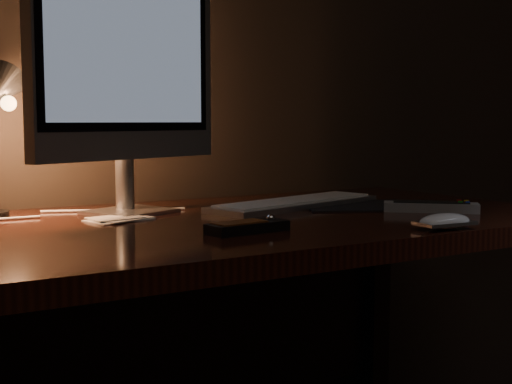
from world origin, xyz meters
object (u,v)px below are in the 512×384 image
keyboard (295,203)px  tv_remote (431,207)px  media_remote (248,227)px  monitor (128,66)px  desk (181,278)px  mouse (445,224)px

keyboard → tv_remote: tv_remote is taller
keyboard → media_remote: bearing=-151.4°
media_remote → monitor: bearing=96.8°
monitor → media_remote: monitor is taller
desk → keyboard: (0.31, 0.03, 0.14)m
keyboard → mouse: size_ratio=4.29×
desk → media_remote: media_remote is taller
mouse → monitor: bearing=133.1°
desk → media_remote: bearing=-86.1°
media_remote → tv_remote: size_ratio=0.86×
monitor → tv_remote: (0.58, -0.31, -0.30)m
mouse → desk: bearing=134.6°
mouse → media_remote: (-0.33, 0.16, 0.00)m
keyboard → tv_remote: size_ratio=2.53×
mouse → tv_remote: 0.26m
monitor → mouse: size_ratio=4.86×
keyboard → desk: bearing=169.8°
desk → media_remote: size_ratio=10.08×
media_remote → tv_remote: bearing=-1.6°
keyboard → mouse: (0.04, -0.43, 0.00)m
monitor → tv_remote: bearing=-51.5°
media_remote → tv_remote: media_remote is taller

